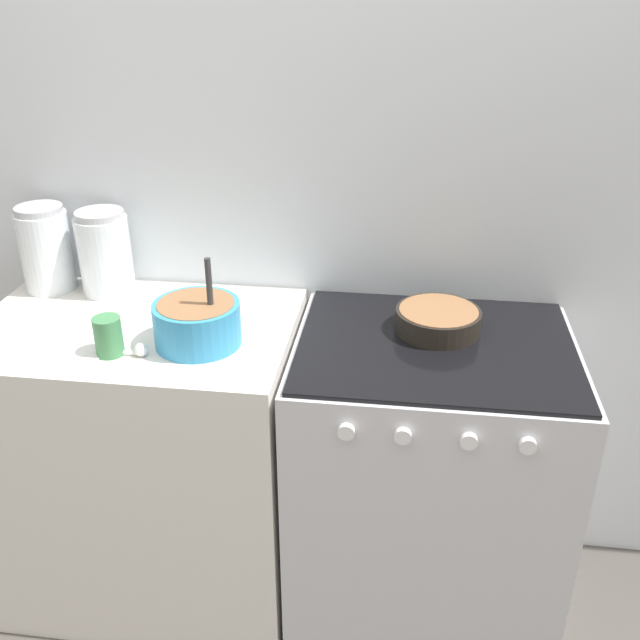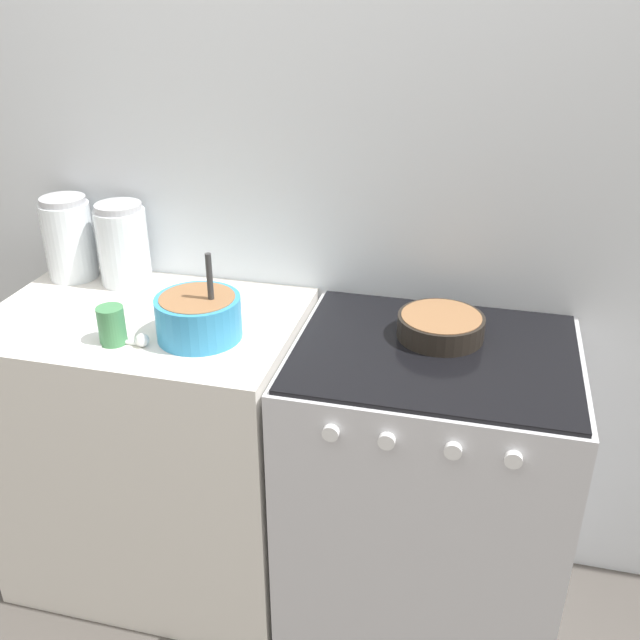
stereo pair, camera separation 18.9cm
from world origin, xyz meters
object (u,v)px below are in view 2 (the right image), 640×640
object	(u,v)px
baking_pan	(441,326)
stove	(424,490)
mixing_bowl	(199,315)
storage_jar_middle	(124,250)
tin_can	(112,325)
storage_jar_left	(70,243)

from	to	relation	value
baking_pan	stove	bearing A→B (deg)	-92.26
mixing_bowl	storage_jar_middle	distance (m)	0.46
baking_pan	tin_can	bearing A→B (deg)	-163.86
baking_pan	tin_can	distance (m)	0.87
stove	mixing_bowl	distance (m)	0.82
stove	baking_pan	distance (m)	0.50
tin_can	storage_jar_middle	bearing A→B (deg)	112.53
mixing_bowl	storage_jar_left	world-z (taller)	storage_jar_left
stove	storage_jar_middle	bearing A→B (deg)	168.10
mixing_bowl	tin_can	world-z (taller)	mixing_bowl
baking_pan	storage_jar_left	bearing A→B (deg)	173.55
baking_pan	storage_jar_left	distance (m)	1.18
storage_jar_left	baking_pan	bearing A→B (deg)	-6.45
storage_jar_left	tin_can	world-z (taller)	storage_jar_left
storage_jar_middle	tin_can	bearing A→B (deg)	-67.47
storage_jar_left	storage_jar_middle	xyz separation A→B (m)	(0.19, 0.00, -0.00)
tin_can	mixing_bowl	bearing A→B (deg)	22.55
stove	storage_jar_left	world-z (taller)	storage_jar_left
mixing_bowl	baking_pan	world-z (taller)	mixing_bowl
mixing_bowl	storage_jar_middle	size ratio (longest dim) A/B	0.95
stove	mixing_bowl	size ratio (longest dim) A/B	3.83
tin_can	baking_pan	bearing A→B (deg)	16.14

